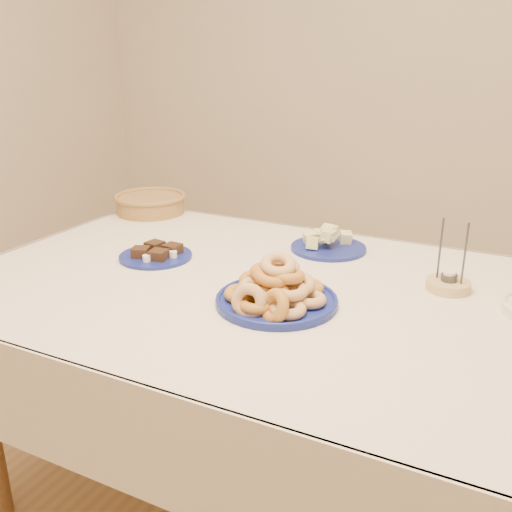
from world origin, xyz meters
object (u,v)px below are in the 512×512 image
melon_plate (327,242)px  wicker_basket (151,203)px  brownie_plate (156,254)px  donut_platter (276,291)px  candle_holder (448,284)px  dining_table (264,320)px

melon_plate → wicker_basket: melon_plate is taller
brownie_plate → wicker_basket: bearing=128.2°
donut_platter → melon_plate: (-0.03, 0.46, -0.01)m
melon_plate → wicker_basket: size_ratio=0.74×
donut_platter → candle_holder: bearing=38.6°
dining_table → candle_holder: candle_holder is taller
melon_plate → candle_holder: candle_holder is taller
donut_platter → brownie_plate: donut_platter is taller
dining_table → melon_plate: melon_plate is taller
wicker_basket → candle_holder: 1.21m
brownie_plate → candle_holder: size_ratio=1.37×
donut_platter → melon_plate: bearing=94.0°
dining_table → brownie_plate: (-0.39, 0.04, 0.12)m
melon_plate → candle_holder: 0.43m
dining_table → wicker_basket: wicker_basket is taller
donut_platter → candle_holder: 0.47m
donut_platter → brownie_plate: size_ratio=1.28×
candle_holder → donut_platter: bearing=-141.4°
brownie_plate → candle_holder: bearing=9.9°
brownie_plate → wicker_basket: (-0.33, 0.42, 0.03)m
wicker_basket → candle_holder: bearing=-13.1°
melon_plate → candle_holder: bearing=-22.3°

